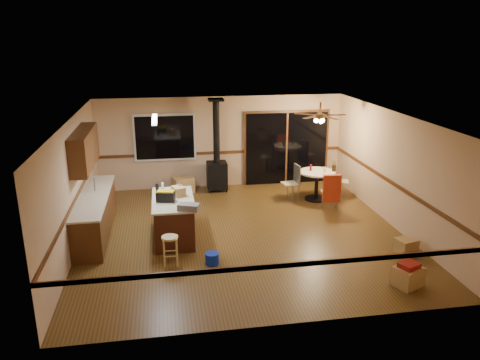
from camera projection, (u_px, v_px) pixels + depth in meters
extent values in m
plane|color=#533917|center=(242.00, 233.00, 10.45)|extent=(7.00, 7.00, 0.00)
plane|color=silver|center=(242.00, 117.00, 9.67)|extent=(7.00, 7.00, 0.00)
plane|color=tan|center=(222.00, 142.00, 13.36)|extent=(7.00, 0.00, 7.00)
plane|color=tan|center=(283.00, 247.00, 6.77)|extent=(7.00, 0.00, 7.00)
plane|color=tan|center=(73.00, 186.00, 9.51)|extent=(0.00, 7.00, 7.00)
plane|color=tan|center=(394.00, 170.00, 10.61)|extent=(0.00, 7.00, 7.00)
cube|color=black|center=(165.00, 137.00, 13.00)|extent=(1.72, 0.10, 1.32)
cube|color=black|center=(286.00, 148.00, 13.68)|extent=(2.52, 0.10, 2.10)
cube|color=#502D14|center=(95.00, 216.00, 10.29)|extent=(0.60, 3.00, 0.86)
cube|color=beige|center=(93.00, 196.00, 10.16)|extent=(0.64, 3.04, 0.04)
cube|color=#502D14|center=(84.00, 149.00, 10.02)|extent=(0.35, 2.00, 0.80)
cube|color=#401B10|center=(174.00, 219.00, 10.09)|extent=(0.80, 1.60, 0.86)
cube|color=beige|center=(173.00, 200.00, 9.95)|extent=(0.88, 1.68, 0.04)
cube|color=black|center=(217.00, 175.00, 13.15)|extent=(0.55, 0.50, 0.75)
cylinder|color=black|center=(216.00, 131.00, 12.78)|extent=(0.18, 0.18, 1.77)
cylinder|color=brown|center=(320.00, 116.00, 11.91)|extent=(0.24, 0.24, 0.10)
cylinder|color=brown|center=(321.00, 106.00, 11.83)|extent=(0.05, 0.05, 0.16)
sphere|color=#FFD88C|center=(320.00, 121.00, 11.95)|extent=(0.16, 0.16, 0.16)
cube|color=white|center=(154.00, 119.00, 9.68)|extent=(0.10, 1.20, 0.04)
cube|color=slate|center=(189.00, 207.00, 9.29)|extent=(0.47, 0.36, 0.13)
cube|color=black|center=(166.00, 197.00, 9.76)|extent=(0.41, 0.28, 0.21)
cube|color=gold|center=(165.00, 191.00, 9.72)|extent=(0.38, 0.26, 0.03)
cube|color=#A68149|center=(179.00, 191.00, 10.11)|extent=(0.31, 0.36, 0.20)
cylinder|color=black|center=(157.00, 189.00, 10.17)|extent=(0.08, 0.08, 0.26)
cylinder|color=#D84C8C|center=(180.00, 189.00, 10.20)|extent=(0.09, 0.09, 0.22)
cylinder|color=white|center=(163.00, 187.00, 10.42)|extent=(0.08, 0.08, 0.19)
cylinder|color=#D2B96F|center=(170.00, 250.00, 8.96)|extent=(0.36, 0.36, 0.58)
cylinder|color=#0E2BC6|center=(212.00, 259.00, 9.01)|extent=(0.28, 0.28, 0.23)
cylinder|color=black|center=(316.00, 198.00, 12.58)|extent=(0.60, 0.60, 0.04)
cylinder|color=black|center=(316.00, 185.00, 12.47)|extent=(0.10, 0.10, 0.70)
cylinder|color=beige|center=(317.00, 172.00, 12.36)|extent=(0.96, 0.96, 0.04)
cylinder|color=#590C14|center=(311.00, 168.00, 12.40)|extent=(0.06, 0.06, 0.16)
cylinder|color=beige|center=(324.00, 169.00, 12.31)|extent=(0.07, 0.07, 0.13)
cube|color=tan|center=(290.00, 183.00, 12.43)|extent=(0.45, 0.45, 0.03)
cube|color=slate|center=(297.00, 174.00, 12.41)|extent=(0.08, 0.40, 0.50)
cube|color=tan|center=(329.00, 191.00, 11.81)|extent=(0.43, 0.43, 0.03)
cube|color=slate|center=(332.00, 184.00, 11.55)|extent=(0.40, 0.06, 0.50)
cube|color=#B12E14|center=(332.00, 188.00, 11.56)|extent=(0.45, 0.13, 0.70)
cube|color=tan|center=(341.00, 181.00, 12.61)|extent=(0.51, 0.51, 0.03)
cube|color=slate|center=(334.00, 172.00, 12.57)|extent=(0.17, 0.39, 0.50)
cube|color=#2F2011|center=(333.00, 176.00, 12.60)|extent=(0.25, 0.45, 0.70)
cube|color=#A68149|center=(183.00, 185.00, 13.07)|extent=(0.65, 0.58, 0.44)
cube|color=#A68149|center=(408.00, 276.00, 8.22)|extent=(0.58, 0.54, 0.35)
cube|color=#A68149|center=(406.00, 246.00, 9.44)|extent=(0.46, 0.42, 0.31)
cube|color=maroon|center=(409.00, 265.00, 8.15)|extent=(0.40, 0.38, 0.09)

